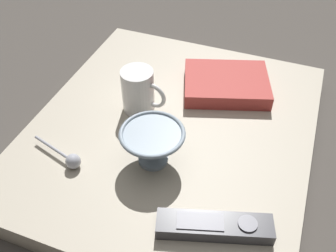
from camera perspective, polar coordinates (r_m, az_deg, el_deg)
The scene contains 7 objects.
ground_plane at distance 0.84m, azimuth 0.50°, elevation -2.35°, with size 6.00×6.00×0.00m, color #47423D.
table at distance 0.83m, azimuth 0.51°, elevation -1.20°, with size 0.66×0.58×0.05m.
cereal_bowl at distance 0.71m, azimuth -2.31°, elevation -2.84°, with size 0.12×0.12×0.08m.
coffee_mug at distance 0.82m, azimuth -4.38°, elevation 5.30°, with size 0.07×0.10×0.10m.
teaspoon at distance 0.75m, azimuth -14.38°, elevation -4.89°, with size 0.05×0.12×0.03m.
tv_remote_near at distance 0.65m, azimuth 6.96°, elevation -14.67°, with size 0.10×0.20×0.03m.
paperback_book at distance 0.90m, azimuth 8.70°, elevation 6.26°, with size 0.20×0.23×0.03m.
Camera 1 is at (-0.55, -0.20, 0.61)m, focal length 40.75 mm.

